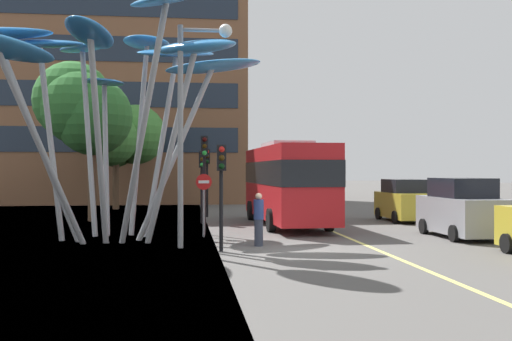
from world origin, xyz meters
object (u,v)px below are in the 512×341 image
object	(u,v)px
traffic_light_kerb_far	(204,163)
traffic_light_kerb_near	(221,174)
traffic_light_opposite	(207,168)
car_parked_far	(404,201)
leaf_sculpture	(110,60)
pedestrian	(259,219)
street_lamp	(193,103)
no_entry_sign	(204,195)
red_bus	(287,180)
traffic_light_island_mid	(202,171)
car_parked_mid	(462,209)

from	to	relation	value
traffic_light_kerb_far	traffic_light_kerb_near	bearing A→B (deg)	-85.80
traffic_light_kerb_near	traffic_light_kerb_far	distance (m)	4.99
traffic_light_opposite	car_parked_far	xyz separation A→B (m)	(9.54, -3.73, -1.66)
leaf_sculpture	traffic_light_opposite	xyz separation A→B (m)	(3.81, 10.64, -3.73)
traffic_light_opposite	pedestrian	distance (m)	12.63
leaf_sculpture	street_lamp	xyz separation A→B (m)	(2.90, -2.00, -1.69)
traffic_light_kerb_near	leaf_sculpture	bearing A→B (deg)	140.50
no_entry_sign	car_parked_far	bearing A→B (deg)	30.13
traffic_light_kerb_near	car_parked_far	bearing A→B (deg)	46.14
leaf_sculpture	pedestrian	xyz separation A→B (m)	(5.06, -1.81, -5.48)
car_parked_far	street_lamp	distance (m)	14.23
red_bus	traffic_light_island_mid	world-z (taller)	red_bus
leaf_sculpture	traffic_light_kerb_near	distance (m)	6.28
leaf_sculpture	street_lamp	world-z (taller)	leaf_sculpture
street_lamp	no_entry_sign	xyz separation A→B (m)	(0.44, 3.09, -3.10)
leaf_sculpture	traffic_light_opposite	bearing A→B (deg)	70.28
traffic_light_kerb_far	no_entry_sign	distance (m)	1.42
pedestrian	car_parked_mid	bearing A→B (deg)	11.78
traffic_light_island_mid	car_parked_mid	bearing A→B (deg)	-36.39
traffic_light_kerb_far	pedestrian	world-z (taller)	traffic_light_kerb_far
traffic_light_kerb_far	street_lamp	bearing A→B (deg)	-97.13
car_parked_far	car_parked_mid	bearing A→B (deg)	-93.55
car_parked_mid	car_parked_far	bearing A→B (deg)	86.45
street_lamp	pedestrian	world-z (taller)	street_lamp
no_entry_sign	traffic_light_opposite	bearing A→B (deg)	87.15
traffic_light_island_mid	car_parked_far	distance (m)	10.05
traffic_light_kerb_far	no_entry_sign	size ratio (longest dim) A/B	1.62
street_lamp	car_parked_far	bearing A→B (deg)	40.43
car_parked_far	pedestrian	xyz separation A→B (m)	(-8.30, -8.72, -0.09)
car_parked_mid	pedestrian	world-z (taller)	car_parked_mid
traffic_light_kerb_near	traffic_light_island_mid	xyz separation A→B (m)	(-0.33, 9.92, 0.09)
traffic_light_kerb_near	no_entry_sign	world-z (taller)	traffic_light_kerb_near
leaf_sculpture	car_parked_far	xyz separation A→B (m)	(13.36, 6.91, -5.39)
car_parked_mid	pedestrian	xyz separation A→B (m)	(-7.86, -1.64, -0.16)
traffic_light_kerb_far	car_parked_mid	size ratio (longest dim) A/B	0.89
leaf_sculpture	traffic_light_island_mid	distance (m)	8.57
car_parked_mid	traffic_light_kerb_far	bearing A→B (deg)	167.92
traffic_light_kerb_near	car_parked_mid	distance (m)	9.72
red_bus	traffic_light_island_mid	bearing A→B (deg)	159.15
car_parked_mid	street_lamp	bearing A→B (deg)	-169.66
traffic_light_opposite	car_parked_far	world-z (taller)	traffic_light_opposite
car_parked_far	no_entry_sign	bearing A→B (deg)	-149.87
traffic_light_kerb_far	traffic_light_island_mid	world-z (taller)	traffic_light_kerb_far
traffic_light_kerb_far	traffic_light_opposite	size ratio (longest dim) A/B	1.06
traffic_light_island_mid	leaf_sculpture	bearing A→B (deg)	-116.59
red_bus	street_lamp	xyz separation A→B (m)	(-4.33, -7.38, 2.62)
traffic_light_opposite	traffic_light_island_mid	bearing A→B (deg)	-95.89
leaf_sculpture	car_parked_mid	size ratio (longest dim) A/B	2.56
traffic_light_island_mid	street_lamp	bearing A→B (deg)	-93.36
car_parked_far	no_entry_sign	size ratio (longest dim) A/B	1.68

